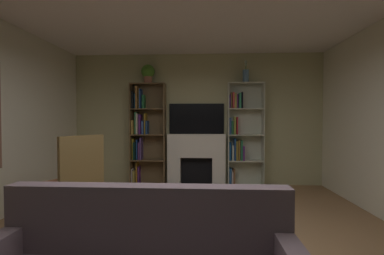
% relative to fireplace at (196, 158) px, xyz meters
% --- Properties ---
extents(wall_back_accent, '(5.46, 0.06, 2.82)m').
position_rel_fireplace_xyz_m(wall_back_accent, '(0.00, 0.16, 0.82)').
color(wall_back_accent, '#B5B184').
rests_on(wall_back_accent, ground_plane).
extents(fireplace, '(1.32, 0.55, 1.10)m').
position_rel_fireplace_xyz_m(fireplace, '(0.00, 0.00, 0.00)').
color(fireplace, white).
rests_on(fireplace, ground_plane).
extents(tv, '(1.18, 0.06, 0.65)m').
position_rel_fireplace_xyz_m(tv, '(0.00, 0.10, 0.84)').
color(tv, black).
rests_on(tv, fireplace).
extents(bookshelf_left, '(0.74, 0.32, 2.17)m').
position_rel_fireplace_xyz_m(bookshelf_left, '(-1.13, 0.01, 0.52)').
color(bookshelf_left, brown).
rests_on(bookshelf_left, ground_plane).
extents(bookshelf_right, '(0.74, 0.31, 2.17)m').
position_rel_fireplace_xyz_m(bookshelf_right, '(0.94, 0.02, 0.48)').
color(bookshelf_right, beige).
rests_on(bookshelf_right, ground_plane).
extents(potted_plant, '(0.28, 0.28, 0.40)m').
position_rel_fireplace_xyz_m(potted_plant, '(-1.03, -0.02, 1.81)').
color(potted_plant, '#AD6852').
rests_on(potted_plant, bookshelf_left).
extents(vase_with_flowers, '(0.13, 0.13, 0.47)m').
position_rel_fireplace_xyz_m(vase_with_flowers, '(1.03, -0.02, 1.75)').
color(vase_with_flowers, '#4B6E91').
rests_on(vase_with_flowers, bookshelf_right).
extents(armchair, '(0.89, 0.89, 1.19)m').
position_rel_fireplace_xyz_m(armchair, '(-1.64, -2.05, -0.01)').
color(armchair, brown).
rests_on(armchair, ground_plane).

